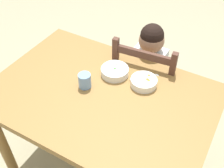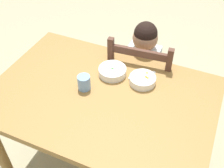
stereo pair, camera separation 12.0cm
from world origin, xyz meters
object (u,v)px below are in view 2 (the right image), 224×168
(bowl_of_carrots, at_px, (143,80))
(child_figure, at_px, (142,65))
(dining_table, at_px, (102,107))
(spoon, at_px, (135,80))
(drinking_cup, at_px, (84,83))
(bowl_of_peas, at_px, (112,71))
(dining_chair, at_px, (141,84))

(bowl_of_carrots, bearing_deg, child_figure, 108.51)
(dining_table, distance_m, spoon, 0.26)
(dining_table, relative_size, drinking_cup, 14.43)
(dining_table, xyz_separation_m, bowl_of_carrots, (0.18, 0.19, 0.13))
(child_figure, relative_size, spoon, 7.01)
(bowl_of_carrots, bearing_deg, bowl_of_peas, -179.99)
(bowl_of_peas, height_order, spoon, bowl_of_peas)
(bowl_of_peas, height_order, drinking_cup, drinking_cup)
(drinking_cup, bearing_deg, spoon, 36.53)
(dining_table, xyz_separation_m, drinking_cup, (-0.11, 0.01, 0.15))
(child_figure, xyz_separation_m, bowl_of_peas, (-0.10, -0.29, 0.14))
(dining_chair, height_order, bowl_of_carrots, dining_chair)
(dining_table, xyz_separation_m, child_figure, (0.08, 0.48, -0.01))
(dining_chair, height_order, drinking_cup, dining_chair)
(bowl_of_carrots, bearing_deg, drinking_cup, -148.52)
(child_figure, xyz_separation_m, drinking_cup, (-0.20, -0.47, 0.16))
(bowl_of_peas, relative_size, bowl_of_carrots, 1.09)
(spoon, height_order, drinking_cup, drinking_cup)
(spoon, relative_size, drinking_cup, 1.55)
(spoon, distance_m, drinking_cup, 0.31)
(dining_table, height_order, bowl_of_carrots, bowl_of_carrots)
(child_figure, bearing_deg, dining_table, -99.91)
(dining_table, bearing_deg, dining_chair, 79.72)
(dining_table, height_order, drinking_cup, drinking_cup)
(bowl_of_peas, xyz_separation_m, bowl_of_carrots, (0.20, 0.00, -0.00))
(dining_table, distance_m, drinking_cup, 0.19)
(bowl_of_carrots, bearing_deg, dining_chair, 107.23)
(dining_table, bearing_deg, drinking_cup, 175.43)
(dining_table, bearing_deg, bowl_of_carrots, 46.19)
(child_figure, bearing_deg, bowl_of_peas, -108.50)
(spoon, bearing_deg, bowl_of_carrots, -1.25)
(dining_chair, relative_size, spoon, 6.61)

